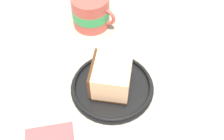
{
  "coord_description": "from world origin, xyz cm",
  "views": [
    {
      "loc": [
        -35.51,
        20.81,
        51.9
      ],
      "look_at": [
        -4.18,
        0.0,
        3.0
      ],
      "focal_mm": 43.68,
      "sensor_mm": 36.0,
      "label": 1
    }
  ],
  "objects_px": {
    "cake_slice": "(111,77)",
    "teaspoon": "(191,64)",
    "tea_mug": "(91,11)",
    "small_plate": "(112,86)"
  },
  "relations": [
    {
      "from": "small_plate",
      "to": "cake_slice",
      "type": "xyz_separation_m",
      "value": [
        0.0,
        0.0,
        0.04
      ]
    },
    {
      "from": "small_plate",
      "to": "cake_slice",
      "type": "distance_m",
      "value": 0.04
    },
    {
      "from": "small_plate",
      "to": "cake_slice",
      "type": "relative_size",
      "value": 1.53
    },
    {
      "from": "cake_slice",
      "to": "tea_mug",
      "type": "relative_size",
      "value": 1.05
    },
    {
      "from": "cake_slice",
      "to": "tea_mug",
      "type": "distance_m",
      "value": 0.22
    },
    {
      "from": "tea_mug",
      "to": "cake_slice",
      "type": "bearing_deg",
      "value": 160.42
    },
    {
      "from": "cake_slice",
      "to": "teaspoon",
      "type": "bearing_deg",
      "value": -104.47
    },
    {
      "from": "small_plate",
      "to": "tea_mug",
      "type": "xyz_separation_m",
      "value": [
        0.21,
        -0.07,
        0.04
      ]
    },
    {
      "from": "tea_mug",
      "to": "teaspoon",
      "type": "bearing_deg",
      "value": -154.01
    },
    {
      "from": "cake_slice",
      "to": "tea_mug",
      "type": "height_order",
      "value": "tea_mug"
    }
  ]
}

